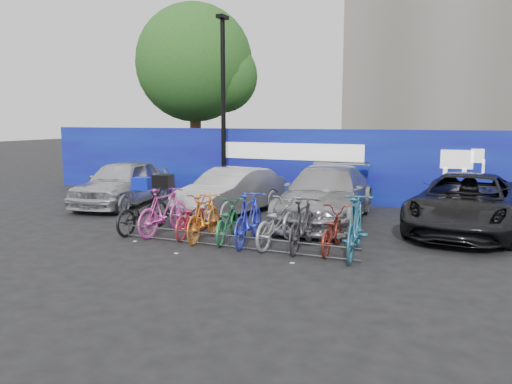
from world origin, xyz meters
The scene contains 21 objects.
ground centered at (0.00, 0.00, 0.00)m, with size 100.00×100.00×0.00m, color black.
hoarding centered at (0.01, 6.00, 1.20)m, with size 22.00×0.18×2.40m.
tree centered at (-6.77, 10.06, 5.07)m, with size 5.40×5.20×7.80m.
lamppost centered at (-3.20, 5.40, 3.27)m, with size 0.25×0.50×6.11m.
bike_rack centered at (0.00, -0.60, 0.16)m, with size 5.60×0.03×0.30m.
car_0 centered at (-5.50, 2.87, 0.72)m, with size 1.71×4.25×1.45m, color #BCBCC1.
car_1 centered at (-1.66, 2.86, 0.66)m, with size 1.40×4.02×1.33m, color #B5B5BA.
car_2 centered at (1.10, 2.98, 0.73)m, with size 2.05×5.04×1.46m, color #A5A5A9.
car_3 centered at (4.55, 3.18, 0.70)m, with size 2.32×5.04×1.40m, color black.
bike_0 centered at (-2.64, 0.01, 0.51)m, with size 0.68×1.96×1.03m, color black.
bike_1 centered at (-2.00, -0.04, 0.56)m, with size 0.53×1.87×1.13m, color #DB46B2.
bike_2 centered at (-1.32, 0.07, 0.45)m, with size 0.60×1.72×0.90m, color #B42633.
bike_3 centered at (-0.85, -0.16, 0.53)m, with size 0.50×1.76×1.06m, color orange.
bike_4 centered at (-0.35, 0.00, 0.45)m, with size 0.60×1.73×0.91m, color #217641.
bike_5 centered at (0.24, -0.12, 0.57)m, with size 0.54×1.91×1.15m, color #252EBD.
bike_6 centered at (0.83, 0.03, 0.51)m, with size 0.67×1.93×1.01m, color #979B9F.
bike_7 centered at (1.47, -0.10, 0.55)m, with size 0.52×1.82×1.10m, color #2A292C.
bike_8 centered at (2.05, 0.06, 0.45)m, with size 0.60×1.72×0.90m, color maroon.
bike_9 centered at (2.58, -0.15, 0.61)m, with size 0.58×2.05×1.23m, color #25617C.
cargo_crate centered at (-2.64, 0.01, 1.18)m, with size 0.41×0.32×0.30m, color #081AB7.
cargo_topcase centered at (-2.00, -0.04, 1.28)m, with size 0.41×0.37×0.30m, color black.
Camera 1 is at (4.64, -9.79, 2.70)m, focal length 35.00 mm.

